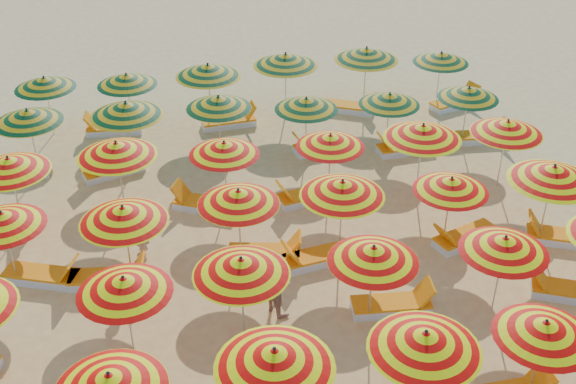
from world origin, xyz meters
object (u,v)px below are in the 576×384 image
at_px(umbrella_30, 28,116).
at_px(lounger_30, 349,107).
at_px(umbrella_28, 423,132).
at_px(umbrella_31, 126,109).
at_px(umbrella_40, 366,54).
at_px(lounger_17, 317,257).
at_px(umbrella_23, 553,174).
at_px(umbrella_37, 127,80).
at_px(umbrella_24, 9,165).
at_px(lounger_12, 393,305).
at_px(lounger_27, 480,137).
at_px(umbrella_26, 224,148).
at_px(umbrella_7, 110,382).
at_px(lounger_14, 43,276).
at_px(umbrella_8, 275,359).
at_px(umbrella_21, 342,188).
at_px(beachgoer_b, 277,283).
at_px(lounger_22, 308,196).
at_px(umbrella_25, 117,149).
at_px(lounger_21, 205,204).
at_px(lounger_16, 266,253).
at_px(umbrella_34, 390,99).
at_px(lounger_28, 113,129).
at_px(umbrella_19, 123,214).
at_px(lounger_15, 110,278).
at_px(umbrella_39, 286,60).
at_px(lounger_18, 464,237).
at_px(lounger_31, 455,102).
at_px(beachgoer_a, 139,230).
at_px(umbrella_16, 505,245).
at_px(umbrella_29, 507,127).
at_px(lounger_19, 560,237).
at_px(lounger_26, 404,148).
at_px(umbrella_36, 45,83).
at_px(umbrella_35, 469,93).
at_px(umbrella_14, 241,267).
at_px(umbrella_20, 238,197).
at_px(umbrella_33, 306,104).
at_px(lounger_13, 569,291).
at_px(umbrella_13, 124,285).
at_px(lounger_20, 1,227).
at_px(lounger_29, 230,122).
at_px(umbrella_15, 373,254).
at_px(lounger_23, 16,172).
at_px(umbrella_9, 425,341).
at_px(umbrella_18, 2,219).

distance_m(umbrella_30, lounger_30, 10.14).
height_order(umbrella_28, umbrella_31, umbrella_28).
distance_m(umbrella_40, lounger_17, 8.82).
height_order(umbrella_23, umbrella_37, umbrella_23).
xyz_separation_m(umbrella_24, lounger_12, (8.38, -4.57, -1.67)).
bearing_deg(lounger_27, umbrella_26, -160.22).
distance_m(umbrella_7, lounger_14, 5.69).
relative_size(umbrella_8, umbrella_21, 1.12).
bearing_deg(beachgoer_b, lounger_22, -47.46).
distance_m(umbrella_25, lounger_21, 2.70).
bearing_deg(lounger_16, umbrella_34, 58.43).
xyz_separation_m(lounger_12, lounger_28, (-6.33, 9.50, 0.00)).
relative_size(umbrella_31, lounger_27, 1.37).
xyz_separation_m(umbrella_31, beachgoer_b, (3.19, -6.67, -1.17)).
bearing_deg(umbrella_19, lounger_27, 26.39).
height_order(lounger_15, lounger_30, same).
height_order(umbrella_24, lounger_12, umbrella_24).
bearing_deg(umbrella_39, lounger_22, -92.59).
xyz_separation_m(lounger_18, lounger_27, (2.40, 4.98, 0.00)).
height_order(umbrella_30, lounger_14, umbrella_30).
xyz_separation_m(lounger_31, beachgoer_a, (-10.34, -6.85, 0.63)).
relative_size(umbrella_16, lounger_22, 1.27).
height_order(umbrella_31, lounger_17, umbrella_31).
xyz_separation_m(umbrella_26, umbrella_37, (-2.57, 4.85, 0.01)).
height_order(umbrella_34, lounger_17, umbrella_34).
bearing_deg(umbrella_29, umbrella_21, -154.60).
bearing_deg(lounger_28, lounger_19, 148.40).
bearing_deg(lounger_12, umbrella_7, -150.05).
distance_m(umbrella_31, lounger_30, 7.74).
height_order(umbrella_21, lounger_27, umbrella_21).
bearing_deg(umbrella_24, umbrella_21, -17.22).
bearing_deg(lounger_27, lounger_26, -169.46).
distance_m(umbrella_30, lounger_14, 5.38).
height_order(umbrella_36, lounger_27, umbrella_36).
bearing_deg(umbrella_35, umbrella_14, -135.63).
relative_size(umbrella_20, umbrella_23, 1.09).
relative_size(umbrella_28, umbrella_33, 1.10).
bearing_deg(lounger_13, umbrella_28, -43.43).
relative_size(umbrella_13, lounger_18, 1.19).
xyz_separation_m(umbrella_34, umbrella_35, (2.41, 0.01, 0.02)).
bearing_deg(lounger_14, umbrella_19, 10.89).
relative_size(umbrella_20, umbrella_34, 1.08).
distance_m(umbrella_26, lounger_20, 5.93).
relative_size(umbrella_20, lounger_17, 1.35).
xyz_separation_m(umbrella_37, lounger_29, (3.08, -0.23, -1.56)).
bearing_deg(beachgoer_a, umbrella_15, 40.07).
relative_size(lounger_16, lounger_21, 0.99).
bearing_deg(lounger_15, umbrella_39, 61.42).
relative_size(lounger_17, lounger_23, 1.04).
relative_size(umbrella_9, umbrella_18, 1.30).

